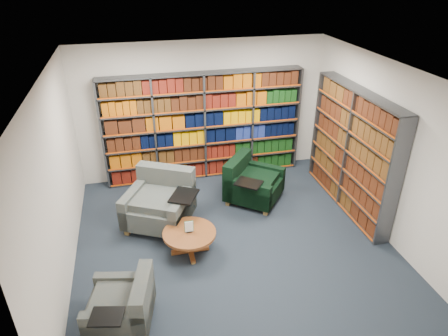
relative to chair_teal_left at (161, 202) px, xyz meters
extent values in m
cube|color=black|center=(1.07, -0.84, -0.38)|extent=(5.00, 5.00, 0.01)
cube|color=white|center=(1.07, -0.84, 2.43)|extent=(5.00, 5.00, 0.01)
cube|color=beige|center=(1.07, 1.66, 1.02)|extent=(5.00, 0.01, 2.80)
cube|color=beige|center=(1.07, -3.35, 1.02)|extent=(5.00, 0.01, 2.80)
cube|color=beige|center=(-1.44, -0.84, 1.02)|extent=(0.01, 5.00, 2.80)
cube|color=beige|center=(3.57, -0.84, 1.02)|extent=(0.01, 5.00, 2.80)
cube|color=#47494F|center=(1.07, 1.50, 0.72)|extent=(4.00, 0.28, 2.20)
cube|color=silver|center=(1.07, 1.63, 0.72)|extent=(4.00, 0.02, 2.20)
cube|color=#D84C0A|center=(1.07, 1.37, 0.72)|extent=(4.00, 0.01, 2.20)
cube|color=#5F150B|center=(1.07, 1.50, -0.20)|extent=(3.88, 0.21, 0.29)
cube|color=#A64E06|center=(1.07, 1.50, 0.17)|extent=(3.88, 0.21, 0.29)
cube|color=#3D190A|center=(1.07, 1.50, 0.53)|extent=(3.88, 0.21, 0.29)
cube|color=#3D190A|center=(1.07, 1.50, 0.90)|extent=(3.88, 0.21, 0.29)
cube|color=#A64E06|center=(1.07, 1.50, 1.27)|extent=(3.88, 0.21, 0.29)
cube|color=#47290E|center=(1.07, 1.50, 1.63)|extent=(3.88, 0.21, 0.29)
cube|color=#47494F|center=(3.41, -0.24, 0.72)|extent=(0.28, 2.50, 2.20)
cube|color=silver|center=(3.54, -0.24, 0.72)|extent=(0.02, 2.50, 2.20)
cube|color=#D84C0A|center=(3.28, -0.24, 0.72)|extent=(0.02, 2.50, 2.20)
cube|color=#3D190A|center=(3.41, -0.24, -0.20)|extent=(0.21, 2.38, 0.29)
cube|color=#47290E|center=(3.41, -0.24, 0.17)|extent=(0.21, 2.38, 0.29)
cube|color=#47290E|center=(3.41, -0.24, 0.53)|extent=(0.21, 2.38, 0.29)
cube|color=#3D190A|center=(3.41, -0.24, 0.90)|extent=(0.21, 2.38, 0.29)
cube|color=#3D190A|center=(3.41, -0.24, 1.27)|extent=(0.21, 2.38, 0.29)
cube|color=#47290E|center=(3.41, -0.24, 1.63)|extent=(0.21, 2.38, 0.29)
cube|color=#071D30|center=(-0.05, -0.09, -0.08)|extent=(1.39, 1.39, 0.37)
cube|color=#071D30|center=(0.14, 0.27, 0.15)|extent=(1.02, 0.68, 0.82)
cube|color=#071D30|center=(-0.43, 0.12, 0.01)|extent=(0.62, 0.98, 0.55)
cube|color=#071D30|center=(0.33, -0.29, 0.01)|extent=(0.62, 0.98, 0.55)
cube|color=black|center=(0.36, -0.37, 0.31)|extent=(0.58, 0.63, 0.03)
cube|color=brown|center=(-0.62, -0.26, -0.32)|extent=(0.11, 0.11, 0.11)
cube|color=brown|center=(0.13, -0.66, -0.32)|extent=(0.11, 0.11, 0.11)
cube|color=brown|center=(-0.23, 0.48, -0.32)|extent=(0.11, 0.11, 0.11)
cube|color=brown|center=(0.52, 0.09, -0.32)|extent=(0.11, 0.11, 0.11)
cube|color=black|center=(1.79, 0.27, -0.11)|extent=(1.29, 1.29, 0.33)
cube|color=black|center=(1.51, 0.50, 0.09)|extent=(0.74, 0.85, 0.74)
cube|color=black|center=(1.54, -0.03, -0.03)|extent=(0.81, 0.69, 0.49)
cube|color=black|center=(2.03, 0.58, -0.03)|extent=(0.81, 0.69, 0.49)
cube|color=black|center=(1.55, -0.10, 0.24)|extent=(0.57, 0.55, 0.03)
cube|color=brown|center=(1.84, -0.26, -0.33)|extent=(0.10, 0.10, 0.10)
cube|color=brown|center=(2.32, 0.33, -0.33)|extent=(0.10, 0.10, 0.10)
cube|color=brown|center=(1.25, 0.22, -0.33)|extent=(0.10, 0.10, 0.10)
cube|color=brown|center=(1.73, 0.81, -0.33)|extent=(0.10, 0.10, 0.10)
cube|color=#071D30|center=(-0.73, -2.13, -0.15)|extent=(0.93, 0.93, 0.28)
cube|color=#071D30|center=(-0.44, -2.20, 0.02)|extent=(0.34, 0.80, 0.62)
cube|color=#071D30|center=(-0.66, -1.81, -0.08)|extent=(0.78, 0.29, 0.41)
cube|color=#071D30|center=(-0.81, -2.45, -0.08)|extent=(0.78, 0.29, 0.41)
cube|color=black|center=(-0.86, -2.49, 0.14)|extent=(0.43, 0.37, 0.02)
cube|color=brown|center=(-0.97, -1.75, -0.33)|extent=(0.07, 0.07, 0.09)
cube|color=brown|center=(-0.35, -1.89, -0.33)|extent=(0.07, 0.07, 0.09)
cylinder|color=brown|center=(0.34, -0.97, -0.01)|extent=(0.83, 0.83, 0.05)
cylinder|color=brown|center=(0.34, -0.97, -0.19)|extent=(0.11, 0.11, 0.33)
cube|color=brown|center=(0.34, -0.97, -0.34)|extent=(0.60, 0.07, 0.06)
cube|color=brown|center=(0.34, -0.97, -0.34)|extent=(0.07, 0.60, 0.06)
cube|color=black|center=(0.34, -0.97, 0.02)|extent=(0.09, 0.05, 0.01)
cube|color=white|center=(0.34, -0.97, 0.12)|extent=(0.13, 0.01, 0.18)
cube|color=#145926|center=(0.34, -0.96, 0.12)|extent=(0.14, 0.00, 0.20)
camera|label=1|loc=(-0.31, -5.94, 3.79)|focal=32.00mm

